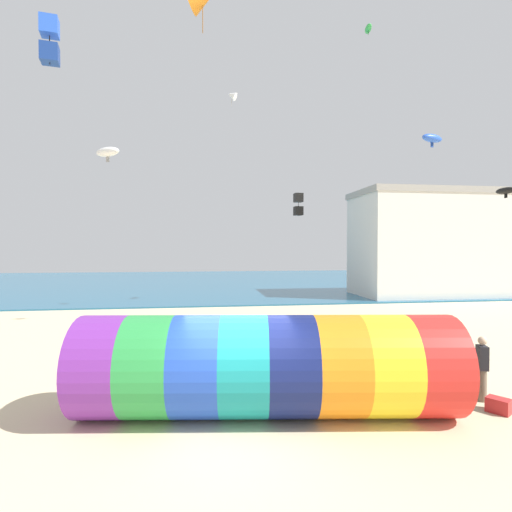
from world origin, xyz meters
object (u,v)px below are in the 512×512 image
Objects in this scene: giant_inflatable_tube at (268,365)px; kite_black_box at (298,204)px; kite_blue_parafoil at (432,138)px; kite_green_parafoil at (368,29)px; kite_handler at (482,368)px; kite_white_delta at (232,95)px; cooler_box at (499,405)px; bystander_near_water at (213,335)px; kite_white_parafoil at (108,152)px; kite_blue_box at (50,40)px; kite_black_parafoil at (506,191)px.

kite_black_box is (3.58, 11.38, 5.19)m from giant_inflatable_tube.
kite_green_parafoil reaches higher than kite_blue_parafoil.
kite_white_delta reaches higher than kite_handler.
kite_black_box is at bearing 99.91° from cooler_box.
kite_white_delta reaches higher than bystander_near_water.
giant_inflatable_tube reaches higher than kite_handler.
kite_white_delta is (0.29, 15.03, 12.19)m from giant_inflatable_tube.
kite_black_box is at bearing 26.24° from kite_white_parafoil.
kite_handler is 1.39× the size of kite_blue_parafoil.
kite_blue_box is (-5.52, 1.67, 8.29)m from giant_inflatable_tube.
kite_white_parafoil is at bearing 126.83° from giant_inflatable_tube.
kite_black_parafoil is 0.68× the size of kite_blue_parafoil.
kite_black_box is at bearing 46.86° from kite_blue_box.
kite_white_delta is 2.02× the size of cooler_box.
kite_white_delta is (5.55, 8.00, 5.52)m from kite_white_parafoil.
kite_handler is 12.76m from kite_black_box.
giant_inflatable_tube is at bearing -91.10° from kite_white_delta.
kite_black_parafoil is at bearing 22.15° from giant_inflatable_tube.
kite_white_delta is 0.84× the size of kite_black_box.
giant_inflatable_tube is 7.47× the size of kite_blue_parafoil.
kite_green_parafoil is (-0.36, 11.62, 12.18)m from kite_black_parafoil.
kite_blue_box reaches higher than giant_inflatable_tube.
bystander_near_water is at bearing -128.52° from kite_black_box.
kite_blue_parafoil is at bearing -46.38° from kite_white_delta.
bystander_near_water is (-10.82, 1.48, -5.39)m from kite_black_parafoil.
bystander_near_water is at bearing -21.81° from kite_white_parafoil.
kite_handler is at bearing -32.09° from kite_white_parafoil.
giant_inflatable_tube is 7.97× the size of kite_green_parafoil.
kite_white_parafoil is at bearing -124.75° from kite_white_delta.
kite_black_box is at bearing 51.48° from bystander_near_water.
kite_blue_parafoil is 0.77× the size of bystander_near_water.
kite_blue_box is 0.78× the size of bystander_near_water.
cooler_box is at bearing -35.02° from kite_white_parafoil.
kite_black_box is at bearing 101.08° from kite_handler.
kite_blue_parafoil is at bearing 116.07° from kite_black_parafoil.
kite_blue_parafoil reaches higher than giant_inflatable_tube.
kite_blue_box is 1.00× the size of kite_black_box.
kite_blue_parafoil reaches higher than bystander_near_water.
giant_inflatable_tube is 19.35m from kite_white_delta.
kite_black_box is (8.84, 4.36, -1.47)m from kite_white_parafoil.
kite_black_parafoil reaches higher than cooler_box.
bystander_near_water is at bearing -98.73° from kite_white_delta.
kite_green_parafoil is 22.83m from bystander_near_water.
kite_white_delta is at bearing 66.48° from kite_blue_box.
kite_white_parafoil is at bearing 158.19° from bystander_near_water.
kite_blue_parafoil is at bearing 7.27° from bystander_near_water.
kite_green_parafoil is (5.69, 4.16, 11.98)m from kite_black_box.
kite_blue_parafoil is at bearing -45.24° from kite_black_box.
kite_blue_box reaches higher than kite_black_box.
kite_black_box reaches higher than cooler_box.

